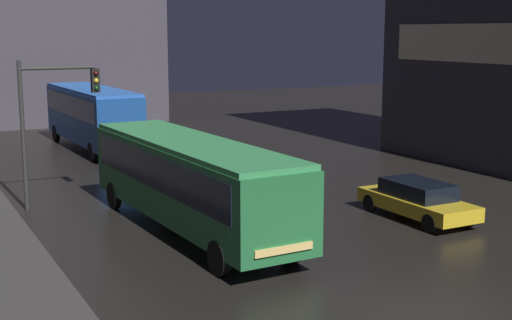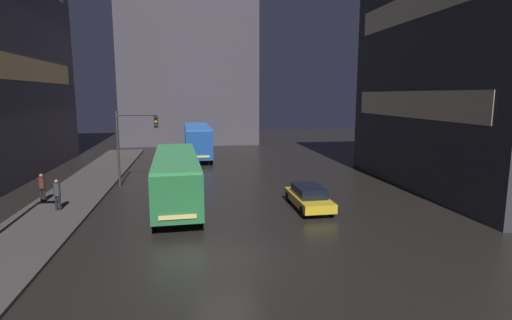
# 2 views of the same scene
# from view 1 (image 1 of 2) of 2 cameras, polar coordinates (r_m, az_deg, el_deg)

# --- Properties ---
(ground_plane) EXTENTS (120.00, 120.00, 0.00)m
(ground_plane) POSITION_cam_1_polar(r_m,az_deg,el_deg) (17.62, 13.34, -11.84)
(ground_plane) COLOR black
(bus_near) EXTENTS (3.04, 11.60, 3.06)m
(bus_near) POSITION_cam_1_polar(r_m,az_deg,el_deg) (23.37, -5.27, -1.27)
(bus_near) COLOR #236B38
(bus_near) RESTS_ON ground
(bus_far) EXTENTS (2.82, 10.63, 3.43)m
(bus_far) POSITION_cam_1_polar(r_m,az_deg,el_deg) (40.91, -12.97, 3.79)
(bus_far) COLOR #194793
(bus_far) RESTS_ON ground
(car_taxi) EXTENTS (1.89, 4.64, 1.35)m
(car_taxi) POSITION_cam_1_polar(r_m,az_deg,el_deg) (25.78, 12.77, -3.08)
(car_taxi) COLOR gold
(car_taxi) RESTS_ON ground
(traffic_light_main) EXTENTS (2.97, 0.35, 5.52)m
(traffic_light_main) POSITION_cam_1_polar(r_m,az_deg,el_deg) (27.42, -16.05, 3.99)
(traffic_light_main) COLOR #2D2D2D
(traffic_light_main) RESTS_ON ground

